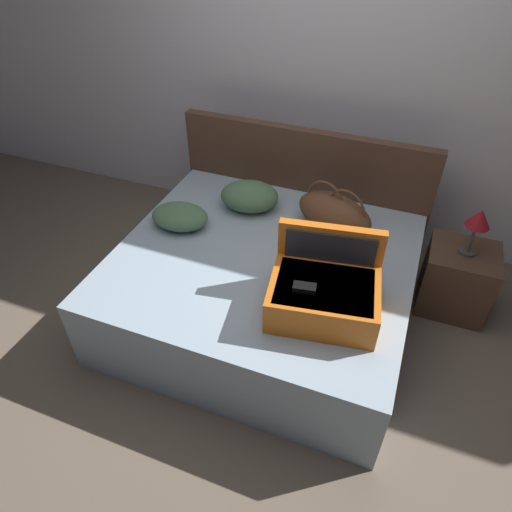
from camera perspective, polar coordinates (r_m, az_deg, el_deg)
ground_plane at (r=2.98m, az=-1.98°, el=-12.46°), size 12.00×12.00×0.00m
back_wall at (r=3.55m, az=8.65°, el=22.19°), size 8.00×0.10×2.60m
bed at (r=3.03m, az=0.83°, el=-3.85°), size 1.82×1.63×0.52m
headboard at (r=3.54m, az=5.77°, el=7.94°), size 1.85×0.08×0.99m
hard_case_large at (r=2.47m, az=8.42°, el=-4.37°), size 0.63×0.55×0.41m
duffel_bag at (r=3.05m, az=9.65°, el=5.24°), size 0.59×0.44×0.33m
pillow_near_headboard at (r=3.11m, az=-9.39°, el=4.84°), size 0.41×0.31×0.15m
pillow_center_head at (r=3.23m, az=-0.81°, el=7.40°), size 0.46×0.38×0.20m
nightstand at (r=3.40m, az=23.53°, el=-2.65°), size 0.44×0.40×0.48m
table_lamp at (r=3.12m, az=25.81°, el=3.93°), size 0.15×0.15×0.33m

